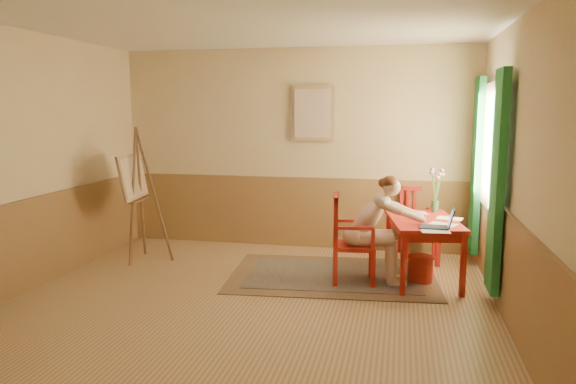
% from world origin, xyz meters
% --- Properties ---
extents(room, '(5.04, 4.54, 2.84)m').
position_xyz_m(room, '(0.00, 0.00, 1.40)').
color(room, tan).
rests_on(room, ground).
extents(wainscot, '(5.00, 4.50, 1.00)m').
position_xyz_m(wainscot, '(0.00, 0.80, 0.50)').
color(wainscot, olive).
rests_on(wainscot, room).
extents(window, '(0.12, 2.01, 2.20)m').
position_xyz_m(window, '(2.42, 1.10, 1.35)').
color(window, white).
rests_on(window, room).
extents(wall_portrait, '(0.60, 0.05, 0.76)m').
position_xyz_m(wall_portrait, '(0.25, 2.20, 1.90)').
color(wall_portrait, tan).
rests_on(wall_portrait, room).
extents(rug, '(2.53, 1.80, 0.02)m').
position_xyz_m(rug, '(0.72, 0.91, 0.01)').
color(rug, '#8C7251').
rests_on(rug, room).
extents(table, '(0.91, 1.30, 0.72)m').
position_xyz_m(table, '(1.74, 0.97, 0.63)').
color(table, red).
rests_on(table, room).
extents(chair_left, '(0.51, 0.49, 1.01)m').
position_xyz_m(chair_left, '(0.92, 0.72, 0.50)').
color(chair_left, red).
rests_on(chair_left, room).
extents(chair_back, '(0.50, 0.51, 0.92)m').
position_xyz_m(chair_back, '(1.69, 2.07, 0.46)').
color(chair_back, red).
rests_on(chair_back, room).
extents(figure, '(0.93, 0.44, 1.24)m').
position_xyz_m(figure, '(1.21, 0.74, 0.68)').
color(figure, beige).
rests_on(figure, room).
extents(laptop, '(0.36, 0.23, 0.21)m').
position_xyz_m(laptop, '(1.88, 0.52, 0.76)').
color(laptop, '#1E2338').
rests_on(laptop, table).
extents(papers, '(0.71, 1.20, 0.00)m').
position_xyz_m(papers, '(1.86, 0.86, 0.72)').
color(papers, white).
rests_on(papers, table).
extents(vase, '(0.19, 0.27, 0.54)m').
position_xyz_m(vase, '(1.89, 1.46, 0.97)').
color(vase, '#3F724C').
rests_on(vase, table).
extents(wastebasket, '(0.34, 0.34, 0.31)m').
position_xyz_m(wastebasket, '(1.72, 0.90, 0.15)').
color(wastebasket, red).
rests_on(wastebasket, room).
extents(easel, '(0.62, 0.78, 1.74)m').
position_xyz_m(easel, '(-1.87, 1.09, 1.03)').
color(easel, brown).
rests_on(easel, room).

